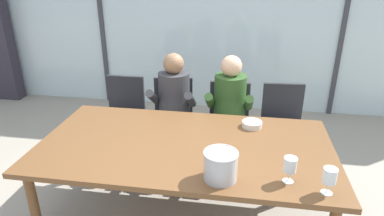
{
  "coord_description": "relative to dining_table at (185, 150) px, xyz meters",
  "views": [
    {
      "loc": [
        0.41,
        -2.24,
        2.01
      ],
      "look_at": [
        0.0,
        0.35,
        0.88
      ],
      "focal_mm": 31.47,
      "sensor_mm": 36.0,
      "label": 1
    }
  ],
  "objects": [
    {
      "name": "ground",
      "position": [
        0.0,
        1.0,
        -0.67
      ],
      "size": [
        14.0,
        14.0,
        0.0
      ],
      "primitive_type": "plane",
      "color": "#9E9384"
    },
    {
      "name": "window_glass_panel",
      "position": [
        0.0,
        2.52,
        0.63
      ],
      "size": [
        7.45,
        0.03,
        2.6
      ],
      "primitive_type": "cube",
      "color": "silver",
      "rests_on": "ground"
    },
    {
      "name": "window_mullion_left",
      "position": [
        -1.68,
        2.5,
        0.63
      ],
      "size": [
        0.06,
        0.06,
        2.6
      ],
      "primitive_type": "cube",
      "color": "#38383D",
      "rests_on": "ground"
    },
    {
      "name": "window_mullion_right",
      "position": [
        1.68,
        2.5,
        0.63
      ],
      "size": [
        0.06,
        0.06,
        2.6
      ],
      "primitive_type": "cube",
      "color": "#38383D",
      "rests_on": "ground"
    },
    {
      "name": "hillside_vineyard",
      "position": [
        0.0,
        6.19,
        0.1
      ],
      "size": [
        13.45,
        2.4,
        1.54
      ],
      "primitive_type": "cube",
      "color": "#568942",
      "rests_on": "ground"
    },
    {
      "name": "dining_table",
      "position": [
        0.0,
        0.0,
        0.0
      ],
      "size": [
        2.25,
        1.18,
        0.73
      ],
      "color": "brown",
      "rests_on": "ground"
    },
    {
      "name": "chair_near_curtain",
      "position": [
        -0.87,
        1.01,
        -0.16
      ],
      "size": [
        0.44,
        0.44,
        0.88
      ],
      "rotation": [
        0.0,
        0.0,
        -0.0
      ],
      "color": "#232328",
      "rests_on": "ground"
    },
    {
      "name": "chair_left_of_center",
      "position": [
        -0.32,
        1.03,
        -0.16
      ],
      "size": [
        0.49,
        0.49,
        0.88
      ],
      "rotation": [
        0.0,
        0.0,
        0.13
      ],
      "color": "#232328",
      "rests_on": "ground"
    },
    {
      "name": "chair_center",
      "position": [
        0.29,
        0.98,
        -0.16
      ],
      "size": [
        0.45,
        0.45,
        0.88
      ],
      "rotation": [
        0.0,
        0.0,
        -0.02
      ],
      "color": "#232328",
      "rests_on": "ground"
    },
    {
      "name": "chair_right_of_center",
      "position": [
        0.84,
        1.02,
        -0.16
      ],
      "size": [
        0.47,
        0.47,
        0.88
      ],
      "rotation": [
        0.0,
        0.0,
        0.06
      ],
      "color": "#232328",
      "rests_on": "ground"
    },
    {
      "name": "person_charcoal_jacket",
      "position": [
        -0.28,
        0.86,
        0.02
      ],
      "size": [
        0.46,
        0.61,
        1.2
      ],
      "rotation": [
        0.0,
        0.0,
        0.0
      ],
      "color": "#38383D",
      "rests_on": "ground"
    },
    {
      "name": "person_olive_shirt",
      "position": [
        0.29,
        0.86,
        0.02
      ],
      "size": [
        0.46,
        0.61,
        1.2
      ],
      "rotation": [
        0.0,
        0.0,
        0.0
      ],
      "color": "#2D5123",
      "rests_on": "ground"
    },
    {
      "name": "ice_bucket_primary",
      "position": [
        0.31,
        -0.42,
        0.16
      ],
      "size": [
        0.22,
        0.22,
        0.2
      ],
      "color": "#B7B7BC",
      "rests_on": "dining_table"
    },
    {
      "name": "tasting_bowl",
      "position": [
        0.51,
        0.37,
        0.09
      ],
      "size": [
        0.17,
        0.17,
        0.05
      ],
      "primitive_type": "cylinder",
      "color": "silver",
      "rests_on": "dining_table"
    },
    {
      "name": "wine_glass_by_left_taster",
      "position": [
        0.96,
        -0.47,
        0.18
      ],
      "size": [
        0.08,
        0.08,
        0.17
      ],
      "color": "silver",
      "rests_on": "dining_table"
    },
    {
      "name": "wine_glass_near_bucket",
      "position": [
        0.74,
        -0.38,
        0.18
      ],
      "size": [
        0.08,
        0.08,
        0.17
      ],
      "color": "silver",
      "rests_on": "dining_table"
    }
  ]
}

